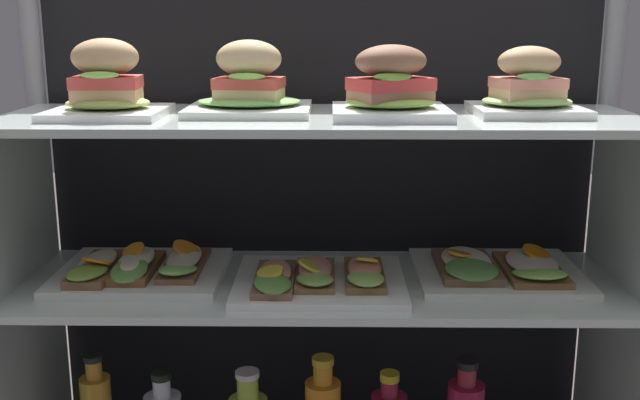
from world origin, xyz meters
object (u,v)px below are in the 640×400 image
open_sandwich_tray_far_left (319,278)px  plated_roll_sandwich_near_left_corner (528,90)px  plated_roll_sandwich_far_left (249,88)px  open_sandwich_tray_near_right_corner (140,269)px  plated_roll_sandwich_far_right (107,88)px  open_sandwich_tray_mid_left (498,269)px  plated_roll_sandwich_mid_right (391,90)px

open_sandwich_tray_far_left → plated_roll_sandwich_near_left_corner: bearing=7.6°
plated_roll_sandwich_far_left → plated_roll_sandwich_near_left_corner: bearing=-1.4°
open_sandwich_tray_far_left → open_sandwich_tray_near_right_corner: bearing=173.1°
plated_roll_sandwich_far_right → plated_roll_sandwich_far_left: (0.23, 0.05, -0.00)m
plated_roll_sandwich_far_left → open_sandwich_tray_mid_left: plated_roll_sandwich_far_left is taller
open_sandwich_tray_far_left → open_sandwich_tray_mid_left: 0.32m
plated_roll_sandwich_far_right → plated_roll_sandwich_far_left: size_ratio=0.90×
plated_roll_sandwich_mid_right → plated_roll_sandwich_far_left: bearing=168.2°
plated_roll_sandwich_far_right → plated_roll_sandwich_near_left_corner: 0.70m
plated_roll_sandwich_mid_right → plated_roll_sandwich_near_left_corner: (0.23, 0.04, -0.00)m
plated_roll_sandwich_far_right → plated_roll_sandwich_near_left_corner: plated_roll_sandwich_far_right is taller
plated_roll_sandwich_near_left_corner → plated_roll_sandwich_far_right: bearing=-176.9°
plated_roll_sandwich_near_left_corner → open_sandwich_tray_far_left: plated_roll_sandwich_near_left_corner is taller
plated_roll_sandwich_mid_right → open_sandwich_tray_mid_left: size_ratio=0.65×
plated_roll_sandwich_mid_right → open_sandwich_tray_near_right_corner: size_ratio=0.65×
plated_roll_sandwich_mid_right → plated_roll_sandwich_near_left_corner: size_ratio=1.06×
open_sandwich_tray_near_right_corner → plated_roll_sandwich_far_left: bearing=5.4°
open_sandwich_tray_near_right_corner → open_sandwich_tray_far_left: 0.32m
plated_roll_sandwich_far_left → plated_roll_sandwich_mid_right: size_ratio=1.09×
plated_roll_sandwich_far_left → open_sandwich_tray_far_left: bearing=-25.8°
plated_roll_sandwich_far_left → open_sandwich_tray_near_right_corner: bearing=-174.6°
open_sandwich_tray_far_left → plated_roll_sandwich_far_left: bearing=154.2°
plated_roll_sandwich_far_left → plated_roll_sandwich_near_left_corner: 0.47m
plated_roll_sandwich_mid_right → open_sandwich_tray_far_left: size_ratio=0.65×
plated_roll_sandwich_far_left → open_sandwich_tray_near_right_corner: size_ratio=0.70×
open_sandwich_tray_mid_left → plated_roll_sandwich_far_right: bearing=-176.5°
plated_roll_sandwich_mid_right → plated_roll_sandwich_far_right: bearing=179.9°
open_sandwich_tray_near_right_corner → open_sandwich_tray_mid_left: (0.64, 0.01, -0.00)m
plated_roll_sandwich_far_right → plated_roll_sandwich_mid_right: 0.47m
open_sandwich_tray_near_right_corner → open_sandwich_tray_far_left: size_ratio=1.00×
plated_roll_sandwich_mid_right → plated_roll_sandwich_near_left_corner: bearing=9.3°
plated_roll_sandwich_far_right → open_sandwich_tray_near_right_corner: bearing=44.5°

